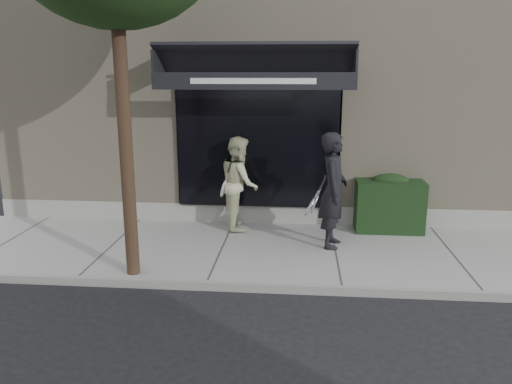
# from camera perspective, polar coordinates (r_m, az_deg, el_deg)

# --- Properties ---
(ground) EXTENTS (80.00, 80.00, 0.00)m
(ground) POSITION_cam_1_polar(r_m,az_deg,el_deg) (8.96, 9.02, -7.30)
(ground) COLOR black
(ground) RESTS_ON ground
(sidewalk) EXTENTS (20.00, 3.00, 0.12)m
(sidewalk) POSITION_cam_1_polar(r_m,az_deg,el_deg) (8.94, 9.04, -6.94)
(sidewalk) COLOR #969691
(sidewalk) RESTS_ON ground
(curb) EXTENTS (20.00, 0.10, 0.14)m
(curb) POSITION_cam_1_polar(r_m,az_deg,el_deg) (7.51, 9.82, -11.03)
(curb) COLOR gray
(curb) RESTS_ON ground
(building_facade) EXTENTS (14.30, 8.04, 5.64)m
(building_facade) POSITION_cam_1_polar(r_m,az_deg,el_deg) (13.33, 8.03, 11.64)
(building_facade) COLOR tan
(building_facade) RESTS_ON ground
(hedge) EXTENTS (1.30, 0.70, 1.14)m
(hedge) POSITION_cam_1_polar(r_m,az_deg,el_deg) (10.08, 14.95, -1.29)
(hedge) COLOR black
(hedge) RESTS_ON sidewalk
(pedestrian_front) EXTENTS (0.81, 0.98, 2.04)m
(pedestrian_front) POSITION_cam_1_polar(r_m,az_deg,el_deg) (8.84, 8.83, 0.17)
(pedestrian_front) COLOR black
(pedestrian_front) RESTS_ON sidewalk
(pedestrian_back) EXTENTS (0.89, 1.03, 1.84)m
(pedestrian_back) POSITION_cam_1_polar(r_m,az_deg,el_deg) (9.80, -1.91, 1.04)
(pedestrian_back) COLOR beige
(pedestrian_back) RESTS_ON sidewalk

